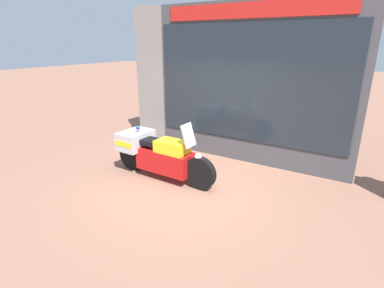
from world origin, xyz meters
The scene contains 4 objects.
ground_plane centered at (0.00, 0.00, 0.00)m, with size 60.00×60.00×0.00m, color #8E604C.
shop_building centered at (-0.38, 2.00, 1.80)m, with size 5.56×0.55×3.59m.
window_display centered at (0.35, 2.03, 0.46)m, with size 4.26×0.30×1.92m.
paramedic_motorcycle centered at (-0.84, 0.04, 0.53)m, with size 2.45×0.77×1.28m.
Camera 1 is at (2.89, -4.58, 2.75)m, focal length 28.00 mm.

